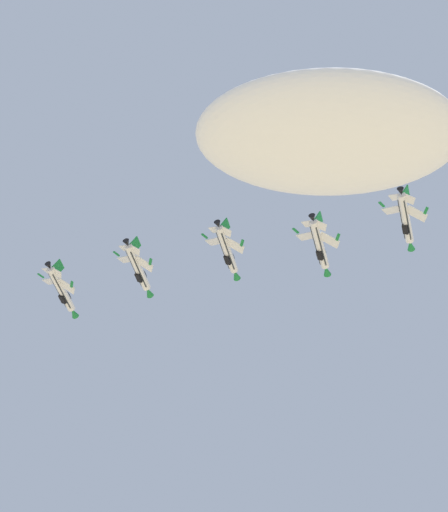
# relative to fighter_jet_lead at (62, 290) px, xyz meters

# --- Properties ---
(cloud_low_wispy) EXTENTS (77.87, 41.29, 20.07)m
(cloud_low_wispy) POSITION_rel_fighter_jet_lead_xyz_m (65.57, 8.08, 76.84)
(cloud_low_wispy) COLOR white
(fighter_jet_lead) EXTENTS (8.94, 15.70, 5.67)m
(fighter_jet_lead) POSITION_rel_fighter_jet_lead_xyz_m (0.00, 0.00, 0.00)
(fighter_jet_lead) COLOR silver
(fighter_jet_left_wing) EXTENTS (8.96, 15.70, 5.63)m
(fighter_jet_left_wing) POSITION_rel_fighter_jet_lead_xyz_m (16.81, -6.41, -0.16)
(fighter_jet_left_wing) COLOR silver
(fighter_jet_right_wing) EXTENTS (9.07, 15.70, 5.49)m
(fighter_jet_right_wing) POSITION_rel_fighter_jet_lead_xyz_m (35.52, -10.75, 0.66)
(fighter_jet_right_wing) COLOR silver
(fighter_jet_left_outer) EXTENTS (9.16, 15.70, 5.44)m
(fighter_jet_left_outer) POSITION_rel_fighter_jet_lead_xyz_m (54.01, -16.01, -4.00)
(fighter_jet_left_outer) COLOR silver
(fighter_jet_right_outer) EXTENTS (9.07, 15.70, 5.49)m
(fighter_jet_right_outer) POSITION_rel_fighter_jet_lead_xyz_m (71.23, -20.18, -0.72)
(fighter_jet_right_outer) COLOR silver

